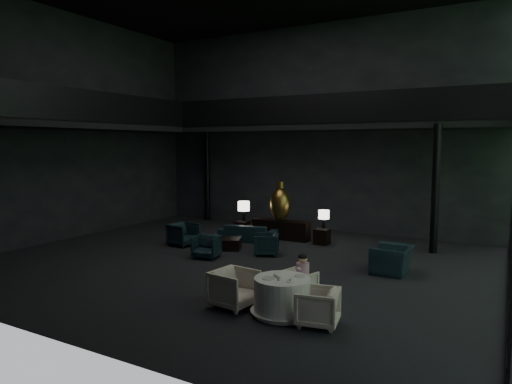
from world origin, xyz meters
The scene contains 33 objects.
floor centered at (0.00, 0.00, 0.00)m, with size 14.00×12.00×0.02m, color black.
wall_back centered at (0.00, 6.00, 4.00)m, with size 14.00×0.04×8.00m, color black.
wall_front centered at (0.00, -6.00, 4.00)m, with size 14.00×0.04×8.00m, color black.
wall_left centered at (-7.00, 0.00, 4.00)m, with size 0.04×12.00×8.00m, color black.
mezzanine_left centered at (-6.00, 0.00, 4.00)m, with size 2.00×12.00×0.25m, color black.
mezzanine_back centered at (1.00, 5.00, 4.00)m, with size 12.00×2.00×0.25m, color black.
railing_left centered at (-5.00, 0.00, 4.60)m, with size 0.06×12.00×1.00m, color black.
railing_back centered at (1.00, 4.00, 4.60)m, with size 12.00×0.06×1.00m, color black.
column_nw centered at (-5.00, 5.70, 2.00)m, with size 0.24×0.24×4.00m, color black.
column_ne centered at (4.80, 4.00, 2.00)m, with size 0.24×0.24×4.00m, color black.
console centered at (-0.28, 3.57, 0.34)m, with size 2.11×0.48×0.67m, color black.
bronze_urn centered at (-0.28, 3.51, 1.27)m, with size 0.75×0.75×1.40m.
side_table_left centered at (-1.88, 3.53, 0.25)m, with size 0.46×0.46×0.51m, color black.
table_lamp_left centered at (-1.88, 3.65, 1.04)m, with size 0.44×0.44×0.74m.
side_table_right centered at (1.32, 3.46, 0.26)m, with size 0.48×0.48×0.53m, color black.
table_lamp_right centered at (1.32, 3.61, 0.97)m, with size 0.37×0.37×0.62m.
sofa centered at (-1.14, 2.69, 0.38)m, with size 1.95×0.57×0.76m, color black.
lounge_armchair_west centered at (-2.67, 1.01, 0.44)m, with size 0.86×0.81×0.89m, color black.
lounge_armchair_east centered at (0.38, 1.20, 0.34)m, with size 0.65×0.61×0.67m, color black.
lounge_armchair_south centered at (-1.00, 0.00, 0.35)m, with size 0.69×0.65×0.71m, color black.
window_armchair centered at (4.19, 1.08, 0.49)m, with size 1.13×0.73×0.99m, color black.
coffee_table centered at (-1.08, 1.30, 0.18)m, with size 0.80×0.80×0.36m, color black.
dining_table centered at (2.97, -3.01, 0.33)m, with size 1.27×1.27×0.75m.
dining_chair_north centered at (2.86, -1.98, 0.31)m, with size 0.60×0.56×0.62m, color #A79C92.
dining_chair_east centered at (3.78, -3.16, 0.38)m, with size 0.74×0.70×0.77m, color #A8A6A4.
dining_chair_west centered at (1.90, -3.08, 0.47)m, with size 0.91×0.85×0.94m, color #A49C8A.
child centered at (3.01, -2.09, 0.75)m, with size 0.28×0.28×0.60m.
plate_a centered at (2.76, -3.19, 0.76)m, with size 0.26×0.26×0.02m, color white.
plate_b centered at (3.23, -2.72, 0.76)m, with size 0.22×0.22×0.02m, color white.
saucer centered at (3.22, -3.17, 0.76)m, with size 0.14×0.14×0.01m, color white.
coffee_cup centered at (3.21, -3.12, 0.79)m, with size 0.07×0.07×0.05m, color white.
cereal_bowl centered at (2.86, -2.99, 0.79)m, with size 0.18×0.18×0.09m, color white.
cream_pot centered at (2.99, -3.21, 0.79)m, with size 0.06×0.06×0.07m, color #99999E.
Camera 1 is at (6.81, -10.90, 3.37)m, focal length 32.00 mm.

